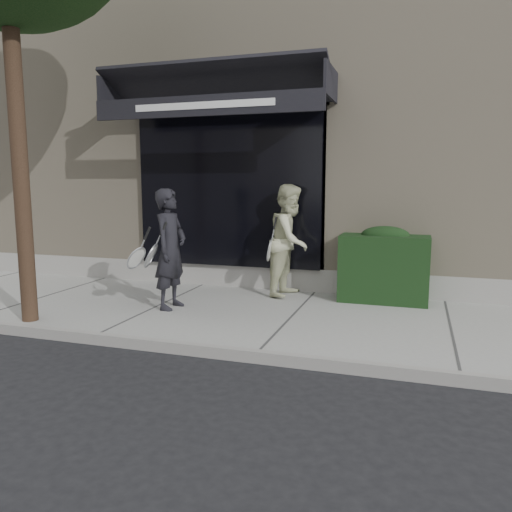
% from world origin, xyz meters
% --- Properties ---
extents(ground, '(80.00, 80.00, 0.00)m').
position_xyz_m(ground, '(0.00, 0.00, 0.00)').
color(ground, black).
rests_on(ground, ground).
extents(sidewalk, '(20.00, 3.00, 0.12)m').
position_xyz_m(sidewalk, '(0.00, 0.00, 0.06)').
color(sidewalk, gray).
rests_on(sidewalk, ground).
extents(curb, '(20.00, 0.10, 0.14)m').
position_xyz_m(curb, '(0.00, -1.55, 0.07)').
color(curb, gray).
rests_on(curb, ground).
extents(building_facade, '(14.30, 8.04, 5.64)m').
position_xyz_m(building_facade, '(-0.01, 4.96, 2.74)').
color(building_facade, '#B6A68B').
rests_on(building_facade, ground).
extents(hedge, '(1.30, 0.70, 1.14)m').
position_xyz_m(hedge, '(1.10, 1.25, 0.66)').
color(hedge, black).
rests_on(hedge, sidewalk).
extents(pedestrian_front, '(0.70, 0.81, 1.70)m').
position_xyz_m(pedestrian_front, '(-1.75, -0.15, 0.97)').
color(pedestrian_front, black).
rests_on(pedestrian_front, sidewalk).
extents(pedestrian_back, '(0.80, 0.95, 1.75)m').
position_xyz_m(pedestrian_back, '(-0.34, 1.20, 1.00)').
color(pedestrian_back, beige).
rests_on(pedestrian_back, sidewalk).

